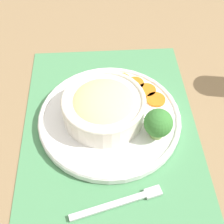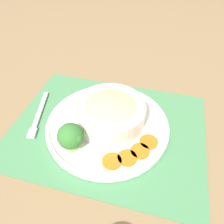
# 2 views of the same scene
# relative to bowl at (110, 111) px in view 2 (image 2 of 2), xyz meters

# --- Properties ---
(ground_plane) EXTENTS (4.00, 4.00, 0.00)m
(ground_plane) POSITION_rel_bowl_xyz_m (0.01, 0.01, -0.05)
(ground_plane) COLOR #8C704C
(placemat) EXTENTS (0.56, 0.46, 0.00)m
(placemat) POSITION_rel_bowl_xyz_m (0.01, 0.01, -0.05)
(placemat) COLOR #4C8C59
(placemat) RESTS_ON ground_plane
(plate) EXTENTS (0.32, 0.32, 0.02)m
(plate) POSITION_rel_bowl_xyz_m (0.01, 0.01, -0.04)
(plate) COLOR white
(plate) RESTS_ON placemat
(bowl) EXTENTS (0.19, 0.19, 0.07)m
(bowl) POSITION_rel_bowl_xyz_m (0.00, 0.00, 0.00)
(bowl) COLOR silver
(bowl) RESTS_ON plate
(broccoli_floret) EXTENTS (0.06, 0.06, 0.07)m
(broccoli_floret) POSITION_rel_bowl_xyz_m (0.08, 0.10, 0.01)
(broccoli_floret) COLOR #84AD5B
(broccoli_floret) RESTS_ON plate
(carrot_slice_near) EXTENTS (0.04, 0.04, 0.01)m
(carrot_slice_near) POSITION_rel_bowl_xyz_m (-0.02, 0.13, -0.03)
(carrot_slice_near) COLOR orange
(carrot_slice_near) RESTS_ON plate
(carrot_slice_middle) EXTENTS (0.04, 0.04, 0.01)m
(carrot_slice_middle) POSITION_rel_bowl_xyz_m (-0.06, 0.12, -0.03)
(carrot_slice_middle) COLOR orange
(carrot_slice_middle) RESTS_ON plate
(carrot_slice_far) EXTENTS (0.04, 0.04, 0.01)m
(carrot_slice_far) POSITION_rel_bowl_xyz_m (-0.08, 0.09, -0.03)
(carrot_slice_far) COLOR orange
(carrot_slice_far) RESTS_ON plate
(carrot_slice_extra) EXTENTS (0.04, 0.04, 0.01)m
(carrot_slice_extra) POSITION_rel_bowl_xyz_m (-0.10, 0.06, -0.03)
(carrot_slice_extra) COLOR orange
(carrot_slice_extra) RESTS_ON plate
(fork) EXTENTS (0.04, 0.18, 0.01)m
(fork) POSITION_rel_bowl_xyz_m (0.20, 0.01, -0.05)
(fork) COLOR silver
(fork) RESTS_ON placemat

